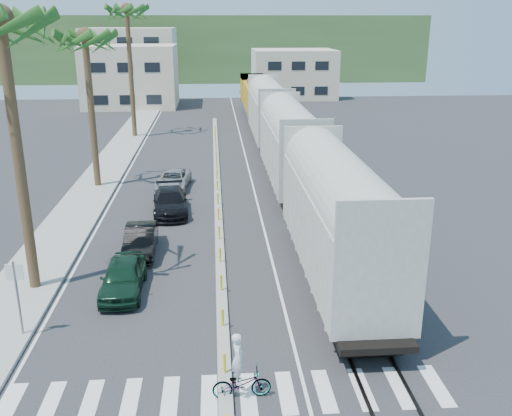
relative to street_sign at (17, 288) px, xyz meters
The scene contains 16 objects.
ground 7.82m from the street_sign, 15.32° to the right, with size 140.00×140.00×0.00m, color #28282B.
sidewalk 23.11m from the street_sign, 92.99° to the left, with size 3.00×90.00×0.15m, color gray.
rails 28.83m from the street_sign, 64.68° to the left, with size 1.56×100.00×0.06m.
median 19.48m from the street_sign, 67.88° to the left, with size 0.45×60.00×0.85m.
crosswalk 8.55m from the street_sign, 28.72° to the right, with size 14.00×2.20×0.01m, color silver.
lane_markings 23.65m from the street_sign, 77.38° to the left, with size 9.42×90.00×0.01m.
freight_train 27.31m from the street_sign, 63.22° to the left, with size 3.00×60.94×5.85m.
palm_trees 22.52m from the street_sign, 92.21° to the left, with size 3.50×37.20×13.75m.
street_sign is the anchor object (origin of this frame).
buildings 69.70m from the street_sign, 89.27° to the left, with size 38.00×27.00×10.00m.
hillside 98.35m from the street_sign, 85.74° to the left, with size 80.00×20.00×12.00m, color #385628.
car_lead 4.79m from the street_sign, 47.06° to the left, with size 1.74×4.25×1.44m, color black.
car_second 8.52m from the street_sign, 66.27° to the left, with size 1.58×4.25×1.39m, color black.
car_third 14.62m from the street_sign, 72.28° to the left, with size 2.38×5.04×1.42m, color black.
car_rear 19.79m from the street_sign, 77.50° to the left, with size 2.47×4.62×1.23m, color #A8ABAE.
cyclist 8.88m from the street_sign, 27.78° to the right, with size 0.82×1.86×2.20m.
Camera 1 is at (-0.18, -16.95, 11.01)m, focal length 40.00 mm.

